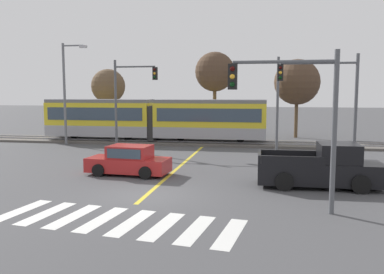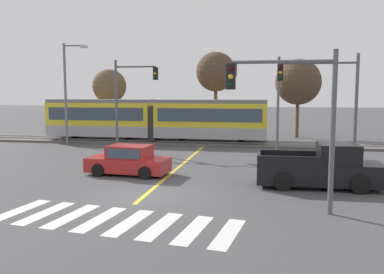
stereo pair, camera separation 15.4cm
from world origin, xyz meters
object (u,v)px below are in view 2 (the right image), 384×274
(traffic_light_near_right, at_px, (294,106))
(traffic_light_mid_right, at_px, (329,94))
(sedan_crossing, at_px, (128,161))
(traffic_light_far_right, at_px, (263,90))
(pickup_truck, at_px, (321,169))
(street_lamp_west, at_px, (68,88))
(bare_tree_west, at_px, (216,72))
(light_rail_tram, at_px, (155,118))
(bare_tree_east, at_px, (298,82))
(bare_tree_far_west, at_px, (109,86))
(traffic_light_far_left, at_px, (129,92))

(traffic_light_near_right, bearing_deg, traffic_light_mid_right, 74.87)
(sedan_crossing, xyz_separation_m, traffic_light_far_right, (6.66, 8.72, 3.64))
(pickup_truck, distance_m, traffic_light_mid_right, 5.54)
(traffic_light_mid_right, height_order, street_lamp_west, street_lamp_west)
(traffic_light_near_right, bearing_deg, traffic_light_far_right, 95.17)
(traffic_light_far_right, distance_m, bare_tree_west, 9.63)
(pickup_truck, distance_m, bare_tree_west, 20.23)
(light_rail_tram, bearing_deg, traffic_light_near_right, -60.80)
(pickup_truck, xyz_separation_m, traffic_light_near_right, (-1.50, -4.13, 2.94))
(street_lamp_west, height_order, bare_tree_east, street_lamp_west)
(bare_tree_far_west, bearing_deg, pickup_truck, -46.97)
(bare_tree_far_west, relative_size, bare_tree_west, 0.82)
(pickup_truck, xyz_separation_m, traffic_light_far_right, (-2.76, 9.80, 3.50))
(traffic_light_far_right, height_order, traffic_light_mid_right, traffic_light_far_right)
(traffic_light_far_right, bearing_deg, bare_tree_far_west, 148.67)
(bare_tree_far_west, relative_size, bare_tree_east, 0.89)
(light_rail_tram, xyz_separation_m, sedan_crossing, (2.30, -13.07, -1.35))
(street_lamp_west, bearing_deg, pickup_truck, -32.58)
(street_lamp_west, bearing_deg, bare_tree_west, 30.88)
(traffic_light_mid_right, bearing_deg, traffic_light_far_left, 157.82)
(traffic_light_near_right, height_order, bare_tree_far_west, bare_tree_far_west)
(street_lamp_west, bearing_deg, light_rail_tram, 21.45)
(light_rail_tram, relative_size, sedan_crossing, 4.29)
(traffic_light_far_right, bearing_deg, street_lamp_west, 173.28)
(pickup_truck, height_order, traffic_light_mid_right, traffic_light_mid_right)
(traffic_light_near_right, xyz_separation_m, bare_tree_far_west, (-16.06, 22.94, 0.98))
(traffic_light_far_left, distance_m, traffic_light_near_right, 17.61)
(traffic_light_near_right, relative_size, bare_tree_west, 0.72)
(bare_tree_far_west, bearing_deg, bare_tree_east, 4.18)
(traffic_light_mid_right, bearing_deg, traffic_light_far_right, 123.26)
(traffic_light_near_right, bearing_deg, bare_tree_far_west, 125.00)
(pickup_truck, distance_m, street_lamp_west, 21.89)
(traffic_light_near_right, relative_size, street_lamp_west, 0.70)
(sedan_crossing, bearing_deg, bare_tree_east, 63.05)
(traffic_light_mid_right, bearing_deg, bare_tree_west, 119.78)
(traffic_light_near_right, height_order, street_lamp_west, street_lamp_west)
(traffic_light_far_right, relative_size, bare_tree_west, 0.84)
(pickup_truck, xyz_separation_m, bare_tree_far_west, (-17.56, 18.81, 3.92))
(pickup_truck, height_order, bare_tree_far_west, bare_tree_far_west)
(traffic_light_far_right, bearing_deg, traffic_light_far_left, -179.59)
(sedan_crossing, height_order, traffic_light_far_left, traffic_light_far_left)
(light_rail_tram, bearing_deg, traffic_light_mid_right, -37.99)
(bare_tree_far_west, bearing_deg, traffic_light_far_left, -60.11)
(sedan_crossing, xyz_separation_m, traffic_light_mid_right, (10.22, 3.29, 3.45))
(traffic_light_far_right, height_order, bare_tree_west, bare_tree_west)
(light_rail_tram, bearing_deg, bare_tree_east, 26.47)
(traffic_light_far_right, relative_size, street_lamp_west, 0.82)
(pickup_truck, height_order, street_lamp_west, street_lamp_west)
(traffic_light_far_right, xyz_separation_m, bare_tree_west, (-4.37, 8.42, 1.67))
(traffic_light_mid_right, height_order, bare_tree_west, bare_tree_west)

